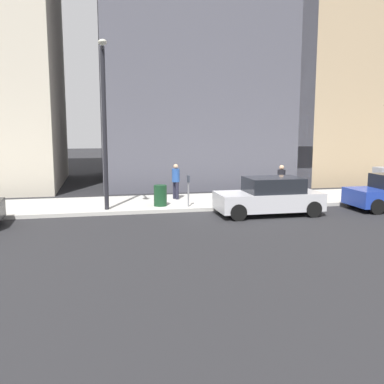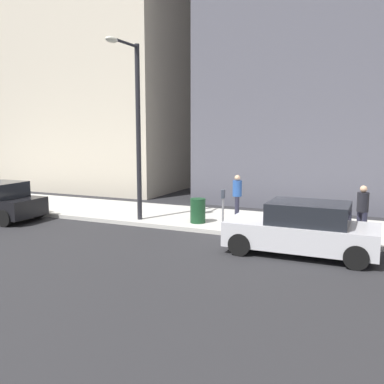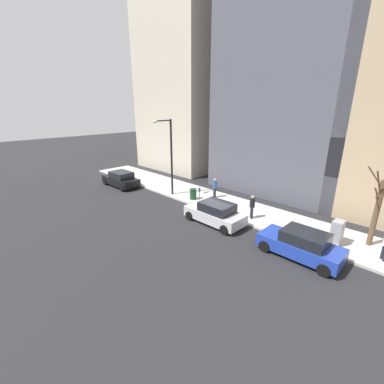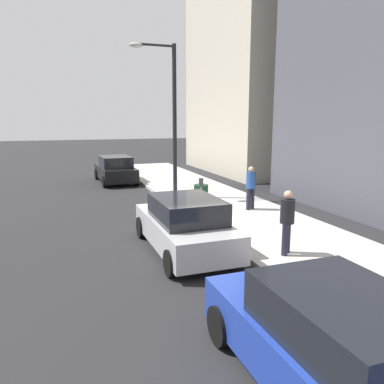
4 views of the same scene
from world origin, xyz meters
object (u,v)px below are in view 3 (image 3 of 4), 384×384
(bare_tree, at_px, (376,210))
(office_tower_right, at_px, (191,42))
(utility_box, at_px, (337,233))
(pedestrian_far_corner, at_px, (215,187))
(parked_car_silver, at_px, (215,213))
(office_block_center, at_px, (304,66))
(parked_car_black, at_px, (121,179))
(trash_bin, at_px, (193,194))
(pedestrian_midblock, at_px, (252,205))
(parked_car_blue, at_px, (301,245))
(parking_meter, at_px, (199,194))
(streetlamp, at_px, (169,151))

(bare_tree, distance_m, office_tower_right, 26.92)
(utility_box, xyz_separation_m, pedestrian_far_corner, (1.26, 10.06, 0.24))
(parked_car_silver, bearing_deg, office_block_center, 2.50)
(parked_car_black, height_order, office_tower_right, office_tower_right)
(trash_bin, distance_m, pedestrian_midblock, 5.65)
(utility_box, distance_m, office_block_center, 16.22)
(trash_bin, bearing_deg, pedestrian_midblock, -88.56)
(parked_car_blue, height_order, utility_box, utility_box)
(parked_car_blue, xyz_separation_m, bare_tree, (3.77, -2.35, 1.52))
(bare_tree, height_order, office_block_center, office_block_center)
(office_tower_right, bearing_deg, parking_meter, -132.51)
(utility_box, distance_m, pedestrian_midblock, 5.41)
(parked_car_blue, height_order, pedestrian_far_corner, pedestrian_far_corner)
(office_tower_right, bearing_deg, office_block_center, -86.64)
(trash_bin, bearing_deg, parked_car_blue, -101.81)
(parked_car_silver, height_order, office_block_center, office_block_center)
(bare_tree, bearing_deg, office_tower_right, 70.15)
(pedestrian_midblock, distance_m, office_tower_right, 22.92)
(parked_car_black, distance_m, pedestrian_far_corner, 9.78)
(utility_box, bearing_deg, parked_car_black, 97.55)
(pedestrian_midblock, height_order, office_tower_right, office_tower_right)
(parked_car_black, relative_size, parking_meter, 3.15)
(parked_car_black, xyz_separation_m, trash_bin, (2.13, -8.04, -0.14))
(parked_car_black, relative_size, office_tower_right, 0.14)
(parked_car_silver, relative_size, streetlamp, 0.65)
(parked_car_silver, distance_m, pedestrian_far_corner, 4.93)
(parked_car_blue, bearing_deg, trash_bin, 78.11)
(parked_car_silver, height_order, office_tower_right, office_tower_right)
(parked_car_silver, relative_size, office_block_center, 0.19)
(streetlamp, xyz_separation_m, office_block_center, (11.15, -5.85, 7.07))
(trash_bin, xyz_separation_m, pedestrian_far_corner, (1.66, -0.97, 0.49))
(parked_car_silver, height_order, bare_tree, bare_tree)
(trash_bin, bearing_deg, pedestrian_far_corner, -30.39)
(bare_tree, height_order, pedestrian_midblock, bare_tree)
(parked_car_black, height_order, pedestrian_midblock, pedestrian_midblock)
(parked_car_blue, xyz_separation_m, utility_box, (2.50, -0.97, 0.11))
(parked_car_black, bearing_deg, pedestrian_midblock, -82.27)
(bare_tree, bearing_deg, trash_bin, 97.64)
(streetlamp, distance_m, office_block_center, 14.44)
(trash_bin, bearing_deg, office_block_center, -18.74)
(trash_bin, bearing_deg, parked_car_black, 104.83)
(parked_car_black, height_order, bare_tree, bare_tree)
(office_block_center, bearing_deg, utility_box, -143.67)
(parking_meter, bearing_deg, utility_box, -85.09)
(parking_meter, distance_m, streetlamp, 4.58)
(parked_car_blue, height_order, parking_meter, parked_car_blue)
(utility_box, relative_size, office_block_center, 0.06)
(parked_car_silver, height_order, streetlamp, streetlamp)
(bare_tree, relative_size, trash_bin, 5.03)
(utility_box, distance_m, trash_bin, 11.04)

